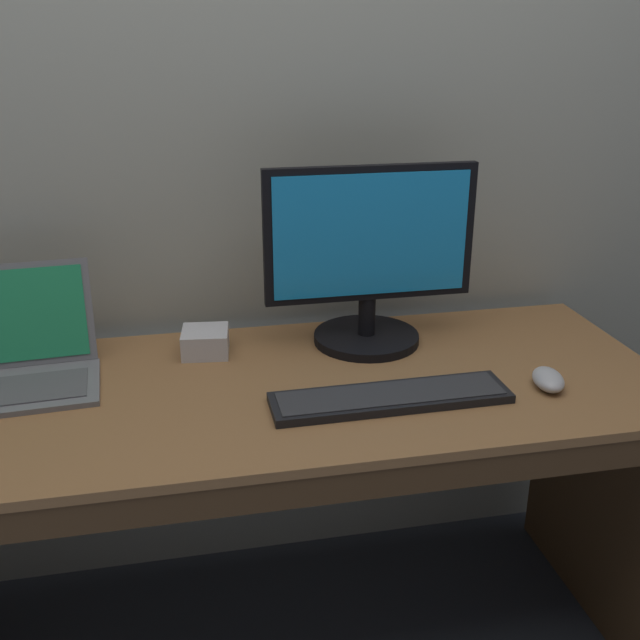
{
  "coord_description": "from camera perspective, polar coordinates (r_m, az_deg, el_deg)",
  "views": [
    {
      "loc": [
        -0.18,
        -1.39,
        1.43
      ],
      "look_at": [
        0.1,
        0.0,
        0.87
      ],
      "focal_mm": 41.08,
      "sensor_mm": 36.0,
      "label": 1
    }
  ],
  "objects": [
    {
      "name": "computer_mouse",
      "position": [
        1.62,
        17.35,
        -4.44
      ],
      "size": [
        0.08,
        0.12,
        0.04
      ],
      "primitive_type": "ellipsoid",
      "rotation": [
        0.0,
        0.0,
        -0.22
      ],
      "color": "#B7B7BC",
      "rests_on": "desk"
    },
    {
      "name": "wired_keyboard",
      "position": [
        1.5,
        5.51,
        -6.02
      ],
      "size": [
        0.49,
        0.13,
        0.02
      ],
      "color": "black",
      "rests_on": "desk"
    },
    {
      "name": "desk",
      "position": [
        1.68,
        -3.39,
        -12.48
      ],
      "size": [
        1.71,
        0.67,
        0.73
      ],
      "color": "olive",
      "rests_on": "ground"
    },
    {
      "name": "external_monitor",
      "position": [
        1.7,
        3.85,
        4.37
      ],
      "size": [
        0.49,
        0.25,
        0.43
      ],
      "color": "black",
      "rests_on": "desk"
    },
    {
      "name": "external_drive_box",
      "position": [
        1.73,
        -8.91,
        -1.68
      ],
      "size": [
        0.12,
        0.12,
        0.06
      ],
      "primitive_type": "cube",
      "rotation": [
        0.0,
        0.0,
        -0.11
      ],
      "color": "silver",
      "rests_on": "desk"
    },
    {
      "name": "laptop_space_gray",
      "position": [
        1.68,
        -22.21,
        -3.02
      ],
      "size": [
        0.33,
        0.3,
        0.23
      ],
      "color": "slate",
      "rests_on": "desk"
    }
  ]
}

